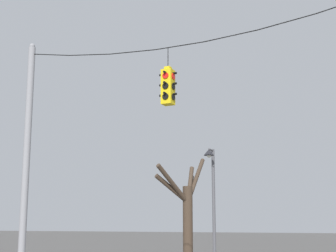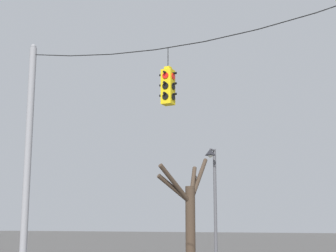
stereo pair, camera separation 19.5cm
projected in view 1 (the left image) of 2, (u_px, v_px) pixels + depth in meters
The scene contains 5 objects.
utility_pole_left at pixel (26, 158), 17.85m from camera, with size 0.25×0.25×8.34m.
span_wire at pixel (179, 40), 16.01m from camera, with size 11.70×0.03×0.62m.
traffic_light_over_intersection at pixel (168, 87), 15.90m from camera, with size 0.58×0.58×1.83m.
street_lamp at pixel (212, 188), 19.46m from camera, with size 0.40×0.69×4.75m.
bare_tree at pixel (187, 208), 24.92m from camera, with size 1.30×4.58×5.35m.
Camera 1 is at (6.25, -13.71, 1.91)m, focal length 55.00 mm.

